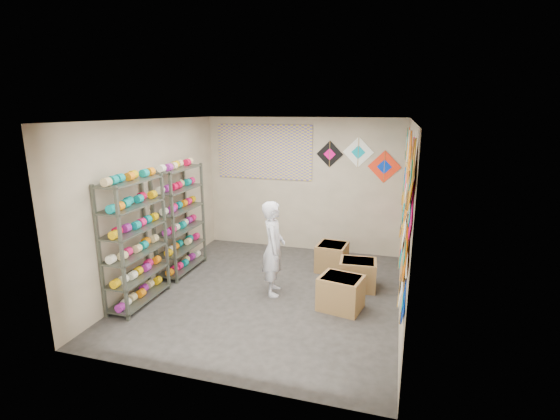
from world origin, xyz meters
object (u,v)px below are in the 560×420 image
(carton_b, at_px, (358,274))
(carton_c, at_px, (332,257))
(shopkeeper, at_px, (274,248))
(carton_a, at_px, (341,293))
(shelf_rack_front, at_px, (135,243))
(shelf_rack_back, at_px, (180,220))

(carton_b, height_order, carton_c, carton_c)
(shopkeeper, relative_size, carton_c, 2.68)
(shopkeeper, height_order, carton_a, shopkeeper)
(shelf_rack_front, xyz_separation_m, carton_b, (3.11, 1.44, -0.71))
(shelf_rack_front, bearing_deg, carton_b, 24.75)
(carton_a, bearing_deg, shelf_rack_back, 179.42)
(carton_c, bearing_deg, carton_a, -70.70)
(shelf_rack_back, xyz_separation_m, carton_b, (3.11, 0.14, -0.71))
(shopkeeper, xyz_separation_m, carton_b, (1.26, 0.55, -0.51))
(shelf_rack_back, distance_m, carton_a, 3.10)
(carton_a, bearing_deg, shopkeeper, 179.84)
(carton_a, relative_size, carton_c, 1.06)
(carton_b, bearing_deg, shopkeeper, -160.21)
(shelf_rack_front, height_order, carton_a, shelf_rack_front)
(carton_c, bearing_deg, shopkeeper, -116.08)
(shelf_rack_front, relative_size, shopkeeper, 1.27)
(shelf_rack_front, bearing_deg, shopkeeper, 25.46)
(shopkeeper, bearing_deg, shelf_rack_front, 100.51)
(shopkeeper, bearing_deg, carton_b, -81.27)
(carton_c, bearing_deg, carton_b, -46.04)
(carton_a, xyz_separation_m, carton_c, (-0.36, 1.44, -0.00))
(shelf_rack_front, bearing_deg, carton_c, 38.94)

